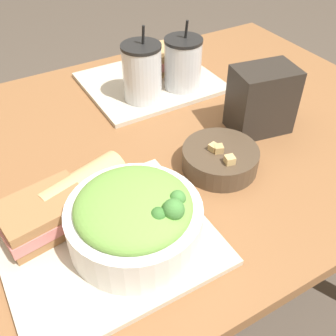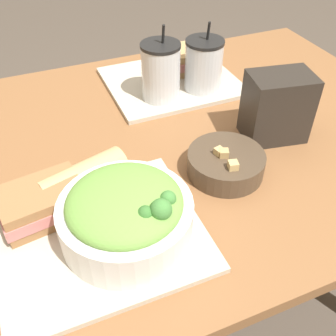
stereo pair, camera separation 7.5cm
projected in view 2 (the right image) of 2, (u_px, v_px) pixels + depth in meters
The scene contains 12 objects.
ground_plane at pixel (162, 302), 1.41m from camera, with size 12.00×12.00×0.00m, color #4C4238.
dining_table at pixel (159, 169), 0.99m from camera, with size 1.39×0.93×0.72m.
tray_near at pixel (100, 236), 0.71m from camera, with size 0.36×0.31×0.01m.
tray_far at pixel (171, 82), 1.14m from camera, with size 0.36×0.31×0.01m.
salad_bowl at pixel (126, 214), 0.67m from camera, with size 0.23×0.23×0.12m.
soup_bowl at pixel (226, 163), 0.83m from camera, with size 0.16×0.16×0.07m.
sandwich_near at pixel (42, 203), 0.72m from camera, with size 0.17×0.13×0.06m.
baguette_near at pixel (85, 178), 0.77m from camera, with size 0.18×0.11×0.07m.
sandwich_far at pixel (185, 59), 1.16m from camera, with size 0.16×0.12×0.06m.
drink_cup_dark at pixel (161, 73), 1.02m from camera, with size 0.10×0.10×0.20m.
drink_cup_red at pixel (203, 66), 1.06m from camera, with size 0.10×0.10×0.19m.
chip_bag at pixel (277, 107), 0.90m from camera, with size 0.16×0.12×0.16m.
Camera 2 is at (-0.27, -0.70, 1.29)m, focal length 42.00 mm.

